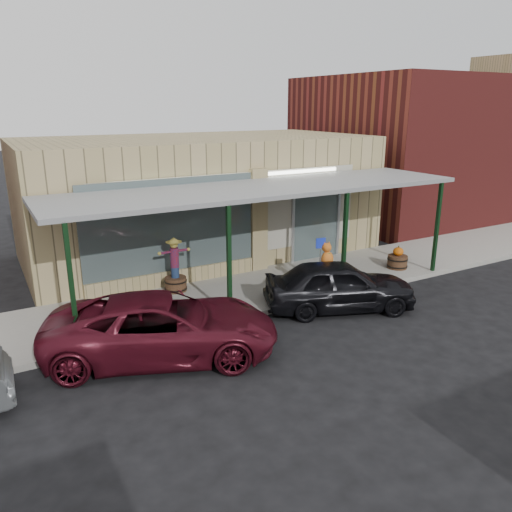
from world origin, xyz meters
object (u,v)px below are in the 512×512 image
handicap_sign (320,255)px  car_maroon (163,327)px  barrel_scarecrow (175,273)px  barrel_pumpkin (397,260)px  parked_sedan (339,285)px

handicap_sign → car_maroon: (-5.37, -1.61, -0.39)m
barrel_scarecrow → barrel_pumpkin: barrel_scarecrow is taller
barrel_scarecrow → parked_sedan: size_ratio=0.37×
barrel_pumpkin → car_maroon: size_ratio=0.15×
barrel_pumpkin → handicap_sign: bearing=-178.7°
handicap_sign → barrel_pumpkin: bearing=10.6°
handicap_sign → car_maroon: handicap_sign is taller
parked_sedan → car_maroon: size_ratio=0.86×
handicap_sign → car_maroon: size_ratio=0.29×
barrel_scarecrow → car_maroon: (-1.51, -3.27, 0.00)m
barrel_scarecrow → parked_sedan: 4.62m
barrel_scarecrow → barrel_pumpkin: size_ratio=2.12×
barrel_scarecrow → barrel_pumpkin: bearing=-25.5°
barrel_scarecrow → car_maroon: size_ratio=0.32×
barrel_scarecrow → car_maroon: bearing=-127.7°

